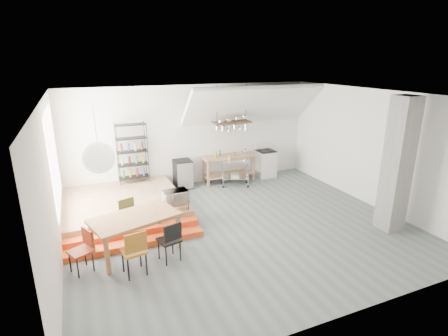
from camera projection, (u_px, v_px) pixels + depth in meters
name	position (u px, v px, depth m)	size (l,w,h in m)	color
floor	(240.00, 226.00, 8.62)	(8.00, 8.00, 0.00)	slate
wall_back	(193.00, 136.00, 11.22)	(8.00, 0.04, 3.20)	silver
wall_left	(52.00, 188.00, 6.64)	(0.04, 7.00, 3.20)	silver
wall_right	(371.00, 148.00, 9.65)	(0.04, 7.00, 3.20)	silver
ceiling	(242.00, 95.00, 7.67)	(8.00, 7.00, 0.02)	white
slope_ceiling	(252.00, 105.00, 11.08)	(4.40, 1.80, 0.15)	white
window_pane	(54.00, 158.00, 7.90)	(0.02, 2.50, 2.20)	white
platform	(124.00, 205.00, 9.38)	(3.00, 3.00, 0.40)	olive
step_lower	(137.00, 243.00, 7.71)	(3.00, 0.35, 0.13)	#E74E1B
step_upper	(134.00, 233.00, 7.99)	(3.00, 0.35, 0.27)	#E74E1B
concrete_column	(397.00, 165.00, 8.07)	(0.50, 0.50, 3.20)	slate
kitchen_counter	(229.00, 164.00, 11.61)	(1.80, 0.60, 0.91)	olive
stove	(265.00, 163.00, 12.19)	(0.60, 0.60, 1.18)	white
pot_rack	(233.00, 124.00, 11.02)	(1.20, 0.50, 1.43)	#3D2618
wire_shelving	(132.00, 152.00, 10.28)	(0.88, 0.38, 1.80)	black
microwave_shelf	(176.00, 204.00, 8.59)	(0.60, 0.40, 0.16)	olive
paper_lantern	(99.00, 158.00, 6.47)	(0.60, 0.60, 0.60)	white
dining_table	(135.00, 220.00, 7.27)	(1.95, 1.43, 0.83)	brown
chair_mustard	(135.00, 249.00, 6.50)	(0.49, 0.49, 0.95)	#A8641C
chair_black	(170.00, 238.00, 6.98)	(0.48, 0.48, 0.88)	black
chair_olive	(129.00, 214.00, 8.04)	(0.51, 0.51, 0.89)	#525829
chair_red	(83.00, 247.00, 6.69)	(0.51, 0.51, 0.85)	#A03316
rolling_cart	(235.00, 169.00, 11.25)	(0.97, 0.75, 0.85)	silver
mini_fridge	(183.00, 174.00, 11.11)	(0.53, 0.53, 0.91)	black
microwave	(175.00, 197.00, 8.54)	(0.59, 0.40, 0.32)	beige
bowl	(235.00, 154.00, 11.55)	(0.21, 0.21, 0.05)	silver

